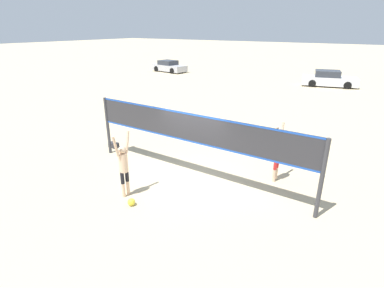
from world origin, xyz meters
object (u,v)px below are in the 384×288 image
at_px(player_spiker, 123,164).
at_px(volleyball, 131,202).
at_px(gear_bag, 114,145).
at_px(parked_car_near, 169,67).
at_px(player_blocker, 278,152).
at_px(volleyball_net, 192,134).
at_px(parked_car_mid, 329,79).

distance_m(player_spiker, volleyball, 1.20).
height_order(gear_bag, parked_car_near, parked_car_near).
relative_size(gear_bag, parked_car_near, 0.09).
xyz_separation_m(player_spiker, player_blocker, (3.67, 3.68, -0.02)).
xyz_separation_m(player_blocker, gear_bag, (-7.15, -1.01, -0.99)).
bearing_deg(volleyball_net, parked_car_mid, 88.79).
relative_size(parked_car_near, parked_car_mid, 0.92).
distance_m(player_blocker, volleyball, 5.17).
bearing_deg(parked_car_mid, player_spiker, -108.02).
distance_m(volleyball_net, parked_car_mid, 21.86).
bearing_deg(gear_bag, parked_car_mid, 76.61).
xyz_separation_m(parked_car_near, parked_car_mid, (17.91, 0.63, 0.03)).
relative_size(player_spiker, volleyball, 9.29).
relative_size(player_spiker, parked_car_mid, 0.43).
xyz_separation_m(gear_bag, parked_car_mid, (5.08, 21.32, 0.52)).
height_order(volleyball_net, gear_bag, volleyball_net).
relative_size(player_spiker, gear_bag, 5.03).
height_order(volleyball, gear_bag, volleyball).
bearing_deg(player_blocker, gear_bag, -81.99).
relative_size(volleyball_net, parked_car_near, 1.89).
bearing_deg(player_blocker, volleyball_net, -59.19).
height_order(player_spiker, parked_car_near, player_spiker).
bearing_deg(gear_bag, parked_car_near, 121.82).
bearing_deg(parked_car_near, player_spiker, -47.18).
relative_size(volleyball_net, parked_car_mid, 1.73).
bearing_deg(player_spiker, volleyball, -120.66).
xyz_separation_m(player_spiker, parked_car_near, (-16.31, 23.35, -0.52)).
bearing_deg(player_spiker, volleyball_net, -27.63).
relative_size(volleyball_net, player_spiker, 4.06).
relative_size(volleyball_net, gear_bag, 20.38).
height_order(volleyball, parked_car_near, parked_car_near).
distance_m(volleyball, gear_bag, 5.04).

